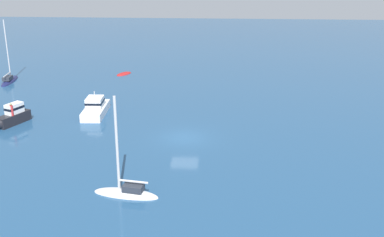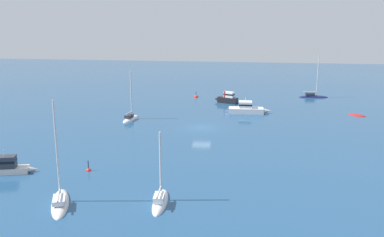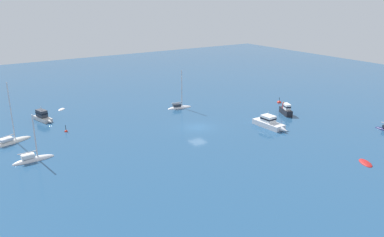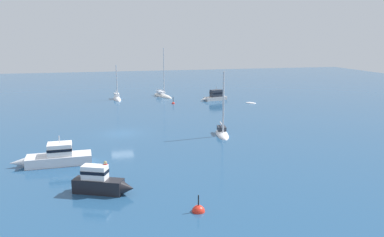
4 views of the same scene
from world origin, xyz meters
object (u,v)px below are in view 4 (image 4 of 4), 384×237
at_px(rib, 251,103).
at_px(powerboat, 57,157).
at_px(ketch, 222,133).
at_px(mooring_buoy, 173,103).
at_px(powerboat_1, 215,96).
at_px(sailboat, 117,98).
at_px(channel_buoy, 198,211).
at_px(ketch_1, 162,96).
at_px(launch, 101,182).

relative_size(rib, powerboat, 0.28).
height_order(ketch, mooring_buoy, ketch).
bearing_deg(powerboat_1, rib, 122.35).
relative_size(powerboat_1, mooring_buoy, 3.78).
relative_size(sailboat, channel_buoy, 4.32).
distance_m(ketch, channel_buoy, 19.90).
relative_size(ketch_1, mooring_buoy, 6.98).
relative_size(rib, ketch_1, 0.21).
bearing_deg(sailboat, mooring_buoy, 49.07).
xyz_separation_m(powerboat, ketch_1, (-15.25, -35.94, -0.54)).
xyz_separation_m(rib, ketch, (11.06, 18.83, 0.23)).
distance_m(ketch, ketch_1, 29.53).
height_order(ketch, launch, ketch).
xyz_separation_m(sailboat, ketch_1, (-8.26, -1.33, 0.00)).
bearing_deg(ketch_1, powerboat_1, 32.21).
xyz_separation_m(powerboat, mooring_buoy, (-15.71, -27.98, -0.67)).
xyz_separation_m(rib, powerboat, (28.21, 25.30, 0.70)).
distance_m(powerboat, powerboat_1, 37.79).
distance_m(rib, ketch_1, 16.77).
bearing_deg(powerboat_1, mooring_buoy, -3.08).
bearing_deg(powerboat, ketch, -161.38).
relative_size(ketch, mooring_buoy, 5.70).
distance_m(rib, powerboat, 37.90).
xyz_separation_m(rib, powerboat_1, (4.80, -4.36, 0.73)).
distance_m(sailboat, rib, 23.17).
xyz_separation_m(powerboat, powerboat_1, (-23.41, -29.66, 0.04)).
relative_size(ketch, ketch_1, 0.82).
distance_m(powerboat, mooring_buoy, 32.09).
distance_m(rib, powerboat_1, 6.52).
bearing_deg(sailboat, rib, 62.62).
bearing_deg(powerboat_1, ketch_1, -52.95).
distance_m(powerboat, ketch, 18.33).
bearing_deg(powerboat_1, channel_buoy, 56.21).
bearing_deg(ketch, channel_buoy, -13.03).
bearing_deg(sailboat, launch, -8.24).
xyz_separation_m(powerboat_1, channel_buoy, (13.83, 41.59, -0.73)).
relative_size(channel_buoy, mooring_buoy, 1.15).
height_order(launch, mooring_buoy, launch).
height_order(rib, ketch_1, ketch_1).
height_order(sailboat, channel_buoy, sailboat).
xyz_separation_m(sailboat, powerboat_1, (-16.43, 4.94, 0.58)).
bearing_deg(channel_buoy, rib, -116.58).
distance_m(ketch, powerboat_1, 24.02).
bearing_deg(rib, powerboat_1, 2.29).
relative_size(ketch, launch, 1.71).
relative_size(rib, ketch, 0.25).
distance_m(launch, powerboat_1, 41.99).
distance_m(ketch_1, powerboat_1, 10.31).
bearing_deg(rib, channel_buoy, 107.97).
relative_size(ketch_1, powerboat_1, 1.85).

